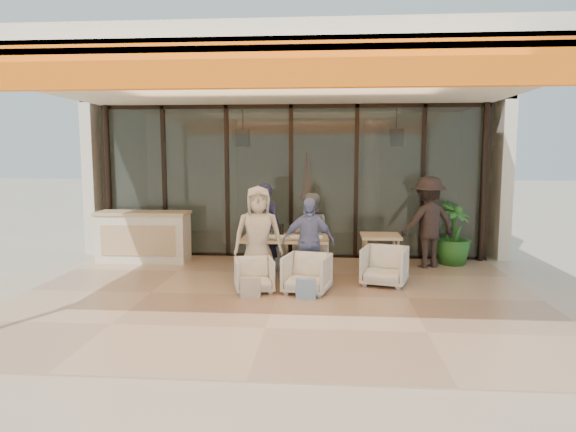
% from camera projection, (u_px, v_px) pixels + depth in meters
% --- Properties ---
extents(ground, '(70.00, 70.00, 0.00)m').
position_uv_depth(ground, '(277.00, 297.00, 7.93)').
color(ground, '#C6B293').
rests_on(ground, ground).
extents(terrace_floor, '(8.00, 6.00, 0.01)m').
position_uv_depth(terrace_floor, '(277.00, 296.00, 7.93)').
color(terrace_floor, tan).
rests_on(terrace_floor, ground).
extents(terrace_structure, '(8.00, 6.00, 3.40)m').
position_uv_depth(terrace_structure, '(275.00, 79.00, 7.27)').
color(terrace_structure, silver).
rests_on(terrace_structure, ground).
extents(glass_storefront, '(8.08, 0.10, 3.20)m').
position_uv_depth(glass_storefront, '(291.00, 182.00, 10.70)').
color(glass_storefront, '#9EADA3').
rests_on(glass_storefront, ground).
extents(interior_block, '(9.05, 3.62, 3.52)m').
position_uv_depth(interior_block, '(298.00, 152.00, 12.91)').
color(interior_block, silver).
rests_on(interior_block, ground).
extents(host_counter, '(1.85, 0.65, 1.04)m').
position_uv_depth(host_counter, '(143.00, 236.00, 10.36)').
color(host_counter, silver).
rests_on(host_counter, ground).
extents(dining_table, '(1.50, 0.90, 0.93)m').
position_uv_depth(dining_table, '(285.00, 240.00, 9.01)').
color(dining_table, '#D6B182').
rests_on(dining_table, ground).
extents(chair_far_left, '(0.73, 0.70, 0.68)m').
position_uv_depth(chair_far_left, '(268.00, 249.00, 10.02)').
color(chair_far_left, white).
rests_on(chair_far_left, ground).
extents(chair_far_right, '(0.69, 0.66, 0.60)m').
position_uv_depth(chair_far_right, '(311.00, 252.00, 9.96)').
color(chair_far_right, white).
rests_on(chair_far_right, ground).
extents(chair_near_left, '(0.71, 0.68, 0.61)m').
position_uv_depth(chair_near_left, '(254.00, 274.00, 8.14)').
color(chair_near_left, white).
rests_on(chair_near_left, ground).
extents(chair_near_right, '(0.80, 0.77, 0.70)m').
position_uv_depth(chair_near_right, '(307.00, 272.00, 8.07)').
color(chair_near_right, white).
rests_on(chair_near_right, ground).
extents(diner_navy, '(0.68, 0.52, 1.67)m').
position_uv_depth(diner_navy, '(265.00, 228.00, 9.46)').
color(diner_navy, '#191B39').
rests_on(diner_navy, ground).
extents(diner_grey, '(0.77, 0.62, 1.49)m').
position_uv_depth(diner_grey, '(310.00, 233.00, 9.41)').
color(diner_grey, slate).
rests_on(diner_grey, ground).
extents(diner_cream, '(0.90, 0.67, 1.67)m').
position_uv_depth(diner_cream, '(258.00, 236.00, 8.57)').
color(diner_cream, beige).
rests_on(diner_cream, ground).
extents(diner_periwinkle, '(0.89, 0.43, 1.48)m').
position_uv_depth(diner_periwinkle, '(308.00, 242.00, 8.52)').
color(diner_periwinkle, '#6E7DB8').
rests_on(diner_periwinkle, ground).
extents(tote_bag_cream, '(0.30, 0.10, 0.34)m').
position_uv_depth(tote_bag_cream, '(250.00, 288.00, 7.77)').
color(tote_bag_cream, silver).
rests_on(tote_bag_cream, ground).
extents(tote_bag_blue, '(0.30, 0.10, 0.34)m').
position_uv_depth(tote_bag_blue, '(306.00, 290.00, 7.70)').
color(tote_bag_blue, '#99BFD8').
rests_on(tote_bag_blue, ground).
extents(side_table, '(0.70, 0.70, 0.74)m').
position_uv_depth(side_table, '(380.00, 240.00, 9.26)').
color(side_table, '#D6B182').
rests_on(side_table, ground).
extents(side_chair, '(0.86, 0.83, 0.73)m').
position_uv_depth(side_chair, '(385.00, 264.00, 8.56)').
color(side_chair, white).
rests_on(side_chair, ground).
extents(standing_woman, '(1.31, 1.05, 1.77)m').
position_uv_depth(standing_woman, '(428.00, 223.00, 9.81)').
color(standing_woman, black).
rests_on(standing_woman, ground).
extents(potted_palm, '(1.00, 1.00, 1.27)m').
position_uv_depth(potted_palm, '(453.00, 233.00, 10.08)').
color(potted_palm, '#1E5919').
rests_on(potted_palm, ground).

